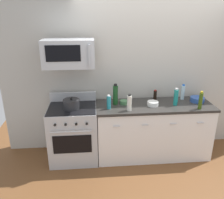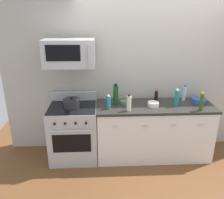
# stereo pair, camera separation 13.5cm
# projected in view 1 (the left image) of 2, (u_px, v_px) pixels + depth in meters

# --- Properties ---
(ground_plane) EXTENTS (5.96, 5.96, 0.00)m
(ground_plane) POSITION_uv_depth(u_px,v_px,m) (151.00, 153.00, 4.07)
(ground_plane) COLOR brown
(back_wall) EXTENTS (4.97, 0.10, 2.70)m
(back_wall) POSITION_uv_depth(u_px,v_px,m) (150.00, 72.00, 3.97)
(back_wall) COLOR #B7B2A8
(back_wall) RESTS_ON ground_plane
(counter_unit) EXTENTS (1.88, 0.66, 0.92)m
(counter_unit) POSITION_uv_depth(u_px,v_px,m) (153.00, 130.00, 3.90)
(counter_unit) COLOR white
(counter_unit) RESTS_ON ground_plane
(range_oven) EXTENTS (0.76, 0.69, 1.07)m
(range_oven) POSITION_uv_depth(u_px,v_px,m) (74.00, 133.00, 3.80)
(range_oven) COLOR #B7BABF
(range_oven) RESTS_ON ground_plane
(microwave) EXTENTS (0.74, 0.44, 0.40)m
(microwave) POSITION_uv_depth(u_px,v_px,m) (69.00, 53.00, 3.39)
(microwave) COLOR #B7BABF
(bottle_sparkling_teal) EXTENTS (0.07, 0.07, 0.28)m
(bottle_sparkling_teal) POSITION_uv_depth(u_px,v_px,m) (176.00, 97.00, 3.67)
(bottle_sparkling_teal) COLOR #197F7A
(bottle_sparkling_teal) RESTS_ON countertop_slab
(bottle_soy_sauce_dark) EXTENTS (0.06, 0.06, 0.17)m
(bottle_soy_sauce_dark) POSITION_uv_depth(u_px,v_px,m) (155.00, 95.00, 3.93)
(bottle_soy_sauce_dark) COLOR black
(bottle_soy_sauce_dark) RESTS_ON countertop_slab
(bottle_olive_oil) EXTENTS (0.06, 0.06, 0.28)m
(bottle_olive_oil) POSITION_uv_depth(u_px,v_px,m) (201.00, 101.00, 3.53)
(bottle_olive_oil) COLOR #385114
(bottle_olive_oil) RESTS_ON countertop_slab
(bottle_dish_soap) EXTENTS (0.06, 0.06, 0.22)m
(bottle_dish_soap) POSITION_uv_depth(u_px,v_px,m) (109.00, 102.00, 3.54)
(bottle_dish_soap) COLOR teal
(bottle_dish_soap) RESTS_ON countertop_slab
(bottle_water_clear) EXTENTS (0.06, 0.06, 0.27)m
(bottle_water_clear) POSITION_uv_depth(u_px,v_px,m) (183.00, 92.00, 3.93)
(bottle_water_clear) COLOR silver
(bottle_water_clear) RESTS_ON countertop_slab
(bottle_wine_green) EXTENTS (0.08, 0.08, 0.34)m
(bottle_wine_green) POSITION_uv_depth(u_px,v_px,m) (115.00, 95.00, 3.70)
(bottle_wine_green) COLOR #19471E
(bottle_wine_green) RESTS_ON countertop_slab
(bottle_vinegar_white) EXTENTS (0.07, 0.07, 0.26)m
(bottle_vinegar_white) POSITION_uv_depth(u_px,v_px,m) (129.00, 103.00, 3.48)
(bottle_vinegar_white) COLOR silver
(bottle_vinegar_white) RESTS_ON countertop_slab
(bowl_blue_mixing) EXTENTS (0.23, 0.23, 0.08)m
(bowl_blue_mixing) POSITION_uv_depth(u_px,v_px,m) (197.00, 99.00, 3.85)
(bowl_blue_mixing) COLOR #2D519E
(bowl_blue_mixing) RESTS_ON countertop_slab
(bowl_green_glaze) EXTENTS (0.13, 0.13, 0.06)m
(bowl_green_glaze) POSITION_uv_depth(u_px,v_px,m) (124.00, 102.00, 3.75)
(bowl_green_glaze) COLOR #477A4C
(bowl_green_glaze) RESTS_ON countertop_slab
(bowl_white_ceramic) EXTENTS (0.18, 0.18, 0.07)m
(bowl_white_ceramic) POSITION_uv_depth(u_px,v_px,m) (153.00, 103.00, 3.69)
(bowl_white_ceramic) COLOR white
(bowl_white_ceramic) RESTS_ON countertop_slab
(stockpot) EXTENTS (0.25, 0.25, 0.18)m
(stockpot) POSITION_uv_depth(u_px,v_px,m) (71.00, 104.00, 3.56)
(stockpot) COLOR #262628
(stockpot) RESTS_ON range_oven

